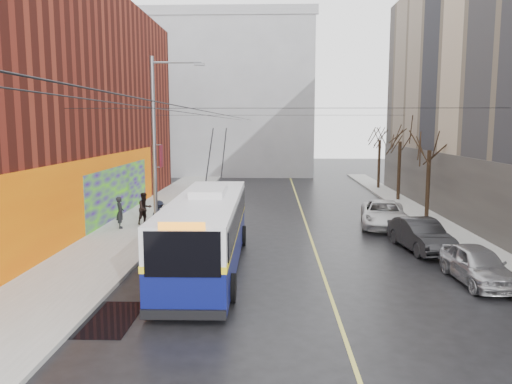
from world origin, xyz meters
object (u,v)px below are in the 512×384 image
pedestrian_a (120,212)px  parked_car_a (477,265)px  parked_car_c (383,214)px  following_car (214,201)px  tree_mid (401,131)px  pedestrian_b (145,208)px  streetlight_pole (157,143)px  parked_car_b (421,235)px  tree_near (430,137)px  tree_far (380,131)px  trolleybus (207,231)px  pedestrian_c (159,215)px

pedestrian_a → parked_car_a: bearing=-139.7°
parked_car_c → following_car: size_ratio=1.19×
tree_mid → pedestrian_b: (-16.65, -9.95, -4.20)m
pedestrian_a → tree_mid: bearing=-79.3°
streetlight_pole → pedestrian_a: streetlight_pole is taller
parked_car_b → parked_car_c: parked_car_c is taller
streetlight_pole → parked_car_b: streetlight_pole is taller
tree_near → pedestrian_a: tree_near is taller
tree_far → parked_car_c: bearing=-100.9°
tree_mid → parked_car_a: (-2.00, -19.55, -4.57)m
tree_far → pedestrian_a: tree_far is taller
parked_car_c → pedestrian_a: pedestrian_a is taller
parked_car_c → following_car: following_car is taller
tree_near → parked_car_c: tree_near is taller
tree_far → following_car: bearing=-137.3°
tree_near → pedestrian_b: 17.36m
tree_mid → following_car: 15.01m
trolleybus → parked_car_c: bearing=43.1°
following_car → streetlight_pole: bearing=-109.7°
trolleybus → tree_mid: bearing=55.5°
tree_mid → tree_near: bearing=-90.0°
parked_car_a → tree_near: bearing=78.0°
following_car → pedestrian_c: bearing=-116.0°
streetlight_pole → parked_car_c: streetlight_pole is taller
parked_car_b → trolleybus: bearing=-170.1°
pedestrian_c → pedestrian_a: bearing=19.5°
trolleybus → tree_far: bearing=63.6°
tree_far → following_car: size_ratio=1.49×
tree_far → tree_near: bearing=-90.0°
trolleybus → pedestrian_c: (-3.42, 6.59, -0.61)m
tree_far → trolleybus: (-12.08, -25.00, -3.59)m
streetlight_pole → parked_car_c: size_ratio=1.71×
parked_car_a → following_car: bearing=125.4°
streetlight_pole → following_car: (1.83, 7.70, -4.10)m
parked_car_b → pedestrian_b: bearing=152.0°
parked_car_a → pedestrian_c: 15.76m
parked_car_a → following_car: size_ratio=0.91×
trolleybus → streetlight_pole: bearing=120.8°
following_car → parked_car_b: bearing=-48.2°
following_car → pedestrian_c: (-2.19, -6.12, 0.19)m
pedestrian_a → pedestrian_c: pedestrian_a is taller
streetlight_pole → following_car: streetlight_pole is taller
trolleybus → parked_car_b: trolleybus is taller
tree_far → pedestrian_b: size_ratio=3.65×
tree_near → pedestrian_c: (-15.50, -4.41, -4.03)m
tree_mid → parked_car_b: size_ratio=1.52×
parked_car_c → pedestrian_b: size_ratio=2.92×
pedestrian_c → parked_car_c: bearing=-143.1°
tree_mid → parked_car_a: bearing=-95.8°
parked_car_b → pedestrian_c: 13.28m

